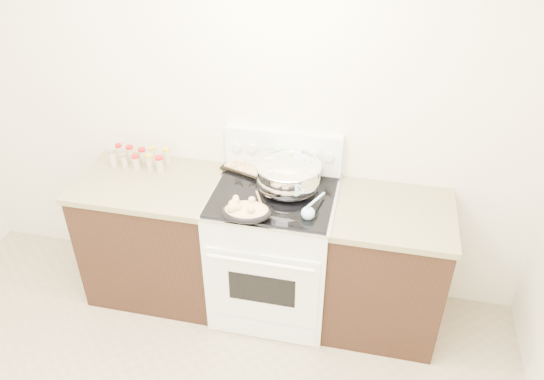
# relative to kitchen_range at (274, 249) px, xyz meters

# --- Properties ---
(room_shell) EXTENTS (4.10, 3.60, 2.75)m
(room_shell) POSITION_rel_kitchen_range_xyz_m (-0.35, -1.42, 1.21)
(room_shell) COLOR white
(room_shell) RESTS_ON ground
(counter_left) EXTENTS (0.93, 0.67, 0.92)m
(counter_left) POSITION_rel_kitchen_range_xyz_m (-0.83, 0.01, -0.03)
(counter_left) COLOR black
(counter_left) RESTS_ON ground
(counter_right) EXTENTS (0.73, 0.67, 0.92)m
(counter_right) POSITION_rel_kitchen_range_xyz_m (0.73, 0.01, -0.03)
(counter_right) COLOR black
(counter_right) RESTS_ON ground
(kitchen_range) EXTENTS (0.78, 0.73, 1.22)m
(kitchen_range) POSITION_rel_kitchen_range_xyz_m (0.00, 0.00, 0.00)
(kitchen_range) COLOR white
(kitchen_range) RESTS_ON ground
(mixing_bowl) EXTENTS (0.53, 0.53, 0.24)m
(mixing_bowl) POSITION_rel_kitchen_range_xyz_m (0.08, 0.06, 0.55)
(mixing_bowl) COLOR silver
(mixing_bowl) RESTS_ON kitchen_range
(roasting_pan) EXTENTS (0.31, 0.24, 0.11)m
(roasting_pan) POSITION_rel_kitchen_range_xyz_m (-0.10, -0.29, 0.50)
(roasting_pan) COLOR black
(roasting_pan) RESTS_ON kitchen_range
(baking_sheet) EXTENTS (0.49, 0.41, 0.06)m
(baking_sheet) POSITION_rel_kitchen_range_xyz_m (-0.17, 0.27, 0.47)
(baking_sheet) COLOR black
(baking_sheet) RESTS_ON kitchen_range
(wooden_spoon) EXTENTS (0.12, 0.23, 0.04)m
(wooden_spoon) POSITION_rel_kitchen_range_xyz_m (-0.09, -0.19, 0.46)
(wooden_spoon) COLOR tan
(wooden_spoon) RESTS_ON kitchen_range
(blue_ladle) EXTENTS (0.11, 0.27, 0.10)m
(blue_ladle) POSITION_rel_kitchen_range_xyz_m (0.25, -0.19, 0.49)
(blue_ladle) COLOR #9CD3E9
(blue_ladle) RESTS_ON kitchen_range
(spice_jars) EXTENTS (0.39, 0.15, 0.13)m
(spice_jars) POSITION_rel_kitchen_range_xyz_m (-0.96, 0.16, 0.49)
(spice_jars) COLOR #BFB28C
(spice_jars) RESTS_ON counter_left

